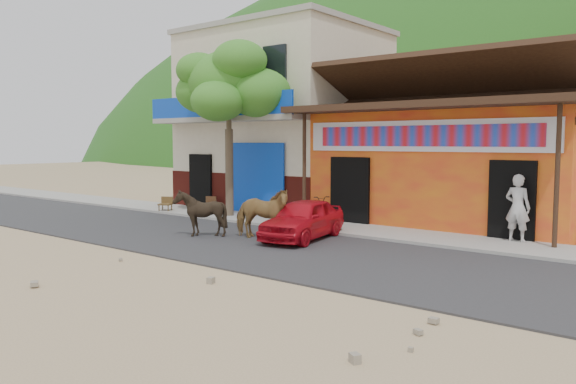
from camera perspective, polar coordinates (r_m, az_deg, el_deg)
name	(u,v)px	position (r m, az deg, el deg)	size (l,w,h in m)	color
ground	(195,265)	(12.52, -9.44, -7.30)	(120.00, 120.00, 0.00)	#9E825B
road	(269,247)	(14.27, -1.95, -5.62)	(60.00, 5.00, 0.04)	#28282B
sidewalk	(344,229)	(17.05, 5.70, -3.75)	(60.00, 2.00, 0.12)	gray
dance_club	(460,168)	(19.54, 17.11, 2.30)	(8.00, 6.00, 3.60)	orange
cafe_building	(285,122)	(23.33, -0.34, 7.12)	(7.00, 6.00, 7.00)	beige
tree	(229,129)	(19.57, -6.02, 6.37)	(3.00, 3.00, 6.00)	#2D721E
cow_tan	(262,213)	(15.26, -2.70, -2.18)	(0.76, 1.66, 1.40)	olive
cow_dark	(200,213)	(15.88, -8.93, -2.12)	(1.06, 1.19, 1.31)	black
red_car	(303,219)	(15.25, 1.52, -2.75)	(1.30, 3.23, 1.10)	red
scooter	(316,208)	(18.33, 2.83, -1.62)	(0.55, 1.57, 0.82)	black
pedestrian	(518,208)	(15.58, 22.29, -1.49)	(0.64, 0.42, 1.74)	silver
cafe_chair_left	(209,198)	(21.31, -8.08, -0.56)	(0.44, 0.44, 0.95)	#532C1B
cafe_chair_right	(165,198)	(21.45, -12.37, -0.58)	(0.45, 0.45, 0.96)	#4F361A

